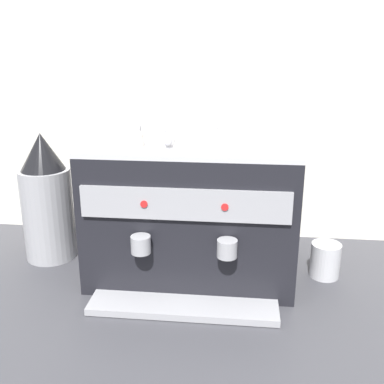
# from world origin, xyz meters

# --- Properties ---
(ground_plane) EXTENTS (4.00, 4.00, 0.00)m
(ground_plane) POSITION_xyz_m (0.00, 0.00, 0.00)
(ground_plane) COLOR #38383D
(tiled_backsplash_wall) EXTENTS (2.80, 0.03, 0.99)m
(tiled_backsplash_wall) POSITION_xyz_m (0.00, 0.33, 0.49)
(tiled_backsplash_wall) COLOR silver
(tiled_backsplash_wall) RESTS_ON ground_plane
(espresso_machine) EXTENTS (0.63, 0.48, 0.44)m
(espresso_machine) POSITION_xyz_m (0.00, -0.00, 0.22)
(espresso_machine) COLOR black
(espresso_machine) RESTS_ON ground_plane
(ceramic_cup_0) EXTENTS (0.08, 0.09, 0.08)m
(ceramic_cup_0) POSITION_xyz_m (0.10, -0.00, 0.48)
(ceramic_cup_0) COLOR white
(ceramic_cup_0) RESTS_ON espresso_machine
(ceramic_cup_1) EXTENTS (0.07, 0.10, 0.08)m
(ceramic_cup_1) POSITION_xyz_m (-0.08, -0.06, 0.48)
(ceramic_cup_1) COLOR white
(ceramic_cup_1) RESTS_ON espresso_machine
(ceramic_cup_2) EXTENTS (0.12, 0.08, 0.07)m
(ceramic_cup_2) POSITION_xyz_m (0.08, 0.08, 0.47)
(ceramic_cup_2) COLOR white
(ceramic_cup_2) RESTS_ON espresso_machine
(ceramic_cup_3) EXTENTS (0.10, 0.10, 0.06)m
(ceramic_cup_3) POSITION_xyz_m (0.21, -0.00, 0.47)
(ceramic_cup_3) COLOR white
(ceramic_cup_3) RESTS_ON espresso_machine
(ceramic_cup_4) EXTENTS (0.08, 0.12, 0.07)m
(ceramic_cup_4) POSITION_xyz_m (-0.17, 0.03, 0.47)
(ceramic_cup_4) COLOR white
(ceramic_cup_4) RESTS_ON espresso_machine
(ceramic_bowl_0) EXTENTS (0.13, 0.13, 0.04)m
(ceramic_bowl_0) POSITION_xyz_m (-0.19, -0.09, 0.46)
(ceramic_bowl_0) COLOR beige
(ceramic_bowl_0) RESTS_ON espresso_machine
(ceramic_bowl_1) EXTENTS (0.12, 0.12, 0.03)m
(ceramic_bowl_1) POSITION_xyz_m (0.06, -0.09, 0.45)
(ceramic_bowl_1) COLOR beige
(ceramic_bowl_1) RESTS_ON espresso_machine
(coffee_grinder) EXTENTS (0.17, 0.17, 0.44)m
(coffee_grinder) POSITION_xyz_m (-0.51, 0.06, 0.21)
(coffee_grinder) COLOR #939399
(coffee_grinder) RESTS_ON ground_plane
(milk_pitcher) EXTENTS (0.09, 0.09, 0.11)m
(milk_pitcher) POSITION_xyz_m (0.43, 0.01, 0.06)
(milk_pitcher) COLOR #B7B7BC
(milk_pitcher) RESTS_ON ground_plane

